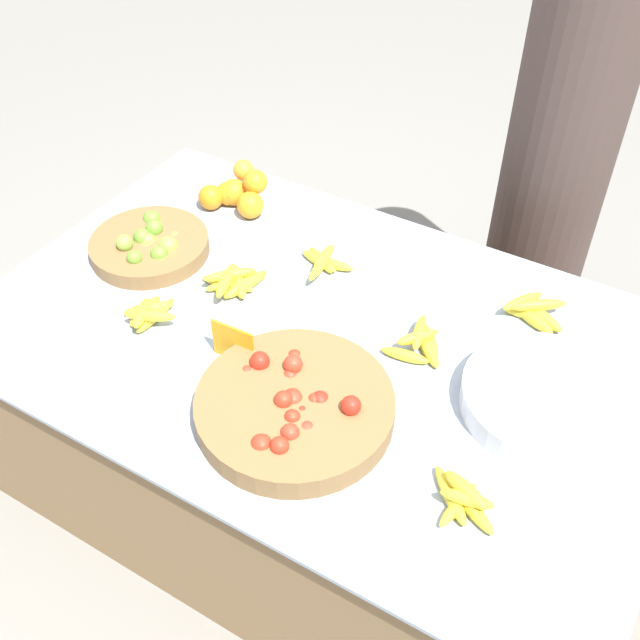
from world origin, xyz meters
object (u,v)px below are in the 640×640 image
object	(u,v)px
price_sign	(233,344)
metal_bowl	(545,400)
tomato_basket	(294,407)
lime_bowl	(150,245)
vendor_person	(556,167)

from	to	relation	value
price_sign	metal_bowl	bearing A→B (deg)	15.94
metal_bowl	price_sign	bearing A→B (deg)	-161.66
price_sign	tomato_basket	bearing A→B (deg)	-21.66
tomato_basket	price_sign	world-z (taller)	price_sign
price_sign	lime_bowl	bearing A→B (deg)	151.13
lime_bowl	price_sign	bearing A→B (deg)	-26.46
lime_bowl	tomato_basket	xyz separation A→B (m)	(0.68, -0.31, 0.00)
metal_bowl	vendor_person	bearing A→B (deg)	106.70
lime_bowl	vendor_person	world-z (taller)	vendor_person
metal_bowl	price_sign	size ratio (longest dim) A/B	3.28
price_sign	vendor_person	world-z (taller)	vendor_person
lime_bowl	vendor_person	size ratio (longest dim) A/B	0.22
price_sign	vendor_person	bearing A→B (deg)	66.83
tomato_basket	metal_bowl	size ratio (longest dim) A/B	1.18
tomato_basket	price_sign	bearing A→B (deg)	160.75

